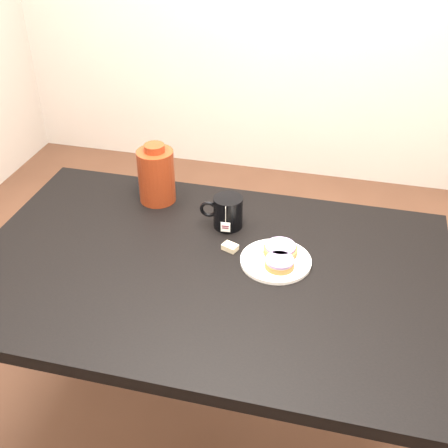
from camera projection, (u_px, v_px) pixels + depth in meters
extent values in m
plane|color=brown|center=(211.00, 425.00, 2.07)|extent=(4.00, 4.00, 0.00)
cube|color=black|center=(208.00, 271.00, 1.66)|extent=(1.40, 0.90, 0.04)
cylinder|color=black|center=(85.00, 260.00, 2.31)|extent=(0.06, 0.06, 0.71)
cylinder|color=black|center=(406.00, 312.00, 2.05)|extent=(0.06, 0.06, 0.71)
cylinder|color=white|center=(276.00, 261.00, 1.65)|extent=(0.21, 0.21, 0.01)
torus|color=white|center=(276.00, 259.00, 1.65)|extent=(0.21, 0.21, 0.01)
cylinder|color=brown|center=(280.00, 250.00, 1.67)|extent=(0.13, 0.13, 0.02)
cylinder|color=#967BA6|center=(281.00, 246.00, 1.67)|extent=(0.11, 0.11, 0.01)
cylinder|color=brown|center=(279.00, 264.00, 1.62)|extent=(0.11, 0.11, 0.02)
cylinder|color=#967BA6|center=(280.00, 260.00, 1.61)|extent=(0.11, 0.11, 0.01)
cylinder|color=black|center=(228.00, 212.00, 1.79)|extent=(0.10, 0.10, 0.10)
cylinder|color=black|center=(228.00, 200.00, 1.76)|extent=(0.08, 0.08, 0.00)
torus|color=black|center=(209.00, 209.00, 1.79)|extent=(0.06, 0.02, 0.06)
cylinder|color=beige|center=(226.00, 215.00, 1.73)|extent=(0.00, 0.00, 0.06)
cube|color=white|center=(226.00, 227.00, 1.76)|extent=(0.03, 0.00, 0.03)
cube|color=#C6B793|center=(230.00, 247.00, 1.71)|extent=(0.05, 0.05, 0.02)
cylinder|color=#56180B|center=(156.00, 176.00, 1.90)|extent=(0.15, 0.15, 0.19)
cylinder|color=#56180B|center=(154.00, 148.00, 1.84)|extent=(0.07, 0.07, 0.02)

